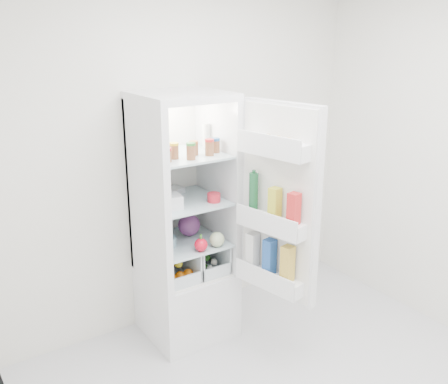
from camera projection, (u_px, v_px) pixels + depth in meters
room_walls at (334, 155)px, 2.49m from camera, size 3.02×3.02×2.61m
refrigerator at (182, 248)px, 3.66m from camera, size 0.60×0.60×1.80m
shelf_low at (186, 241)px, 3.59m from camera, size 0.49×0.53×0.01m
shelf_mid at (185, 201)px, 3.49m from camera, size 0.49×0.53×0.02m
shelf_top at (184, 155)px, 3.39m from camera, size 0.49×0.53×0.02m
crisper_left at (172, 262)px, 3.56m from camera, size 0.23×0.46×0.22m
crisper_right at (201, 254)px, 3.69m from camera, size 0.23×0.46×0.22m
condiment_jars at (192, 151)px, 3.29m from camera, size 0.46×0.16×0.08m
squeeze_bottle at (206, 136)px, 3.52m from camera, size 0.07×0.07×0.18m
tub_white at (170, 202)px, 3.31m from camera, size 0.16×0.16×0.09m
tin_red at (214, 197)px, 3.44m from camera, size 0.12×0.12×0.06m
foil_tray at (172, 190)px, 3.63m from camera, size 0.17×0.14×0.04m
red_cabbage at (189, 225)px, 3.65m from camera, size 0.16×0.16×0.16m
bell_pepper at (201, 245)px, 3.40m from camera, size 0.09×0.09×0.09m
mushroom_bowl at (166, 242)px, 3.48m from camera, size 0.15×0.15×0.07m
salad_bag at (217, 239)px, 3.47m from camera, size 0.11×0.11×0.11m
citrus_pile at (175, 268)px, 3.51m from camera, size 0.20×0.24×0.16m
veg_pile at (202, 260)px, 3.71m from camera, size 0.16×0.30×0.10m
fridge_door at (277, 208)px, 3.22m from camera, size 0.27×0.60×1.30m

